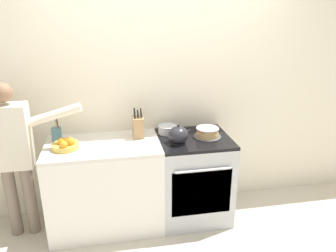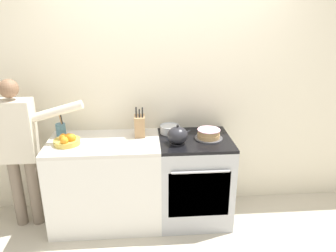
{
  "view_description": "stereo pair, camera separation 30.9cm",
  "coord_description": "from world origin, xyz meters",
  "views": [
    {
      "loc": [
        -0.54,
        -2.56,
        2.08
      ],
      "look_at": [
        -0.0,
        0.29,
        1.03
      ],
      "focal_mm": 35.0,
      "sensor_mm": 36.0,
      "label": 1
    },
    {
      "loc": [
        -0.23,
        -2.6,
        2.08
      ],
      "look_at": [
        -0.0,
        0.29,
        1.03
      ],
      "focal_mm": 35.0,
      "sensor_mm": 36.0,
      "label": 2
    }
  ],
  "objects": [
    {
      "name": "layer_cake",
      "position": [
        0.4,
        0.31,
        0.93
      ],
      "size": [
        0.27,
        0.27,
        0.1
      ],
      "color": "#4C4C51",
      "rests_on": "stove_range"
    },
    {
      "name": "knife_block",
      "position": [
        -0.27,
        0.45,
        0.99
      ],
      "size": [
        0.1,
        0.15,
        0.3
      ],
      "color": "tan",
      "rests_on": "counter_cabinet"
    },
    {
      "name": "stove_range",
      "position": [
        0.27,
        0.32,
        0.44
      ],
      "size": [
        0.7,
        0.68,
        0.88
      ],
      "color": "#B7BABF",
      "rests_on": "ground_plane"
    },
    {
      "name": "utensil_crock",
      "position": [
        -1.04,
        0.49,
        0.95
      ],
      "size": [
        0.09,
        0.09,
        0.32
      ],
      "color": "#477084",
      "rests_on": "counter_cabinet"
    },
    {
      "name": "wall_back",
      "position": [
        0.0,
        0.66,
        1.3
      ],
      "size": [
        8.0,
        0.04,
        2.6
      ],
      "color": "silver",
      "rests_on": "ground_plane"
    },
    {
      "name": "counter_cabinet",
      "position": [
        -0.62,
        0.32,
        0.44
      ],
      "size": [
        1.07,
        0.64,
        0.88
      ],
      "color": "white",
      "rests_on": "ground_plane"
    },
    {
      "name": "fruit_bowl",
      "position": [
        -0.94,
        0.27,
        0.92
      ],
      "size": [
        0.24,
        0.24,
        0.11
      ],
      "color": "gold",
      "rests_on": "counter_cabinet"
    },
    {
      "name": "mixing_bowl",
      "position": [
        0.03,
        0.49,
        0.92
      ],
      "size": [
        0.2,
        0.2,
        0.08
      ],
      "color": "#B7BABF",
      "rests_on": "stove_range"
    },
    {
      "name": "tea_kettle",
      "position": [
        0.09,
        0.22,
        0.96
      ],
      "size": [
        0.23,
        0.19,
        0.19
      ],
      "color": "#232328",
      "rests_on": "stove_range"
    },
    {
      "name": "person_baker",
      "position": [
        -1.4,
        0.33,
        0.88
      ],
      "size": [
        0.89,
        0.2,
        1.49
      ],
      "rotation": [
        0.0,
        0.0,
        0.08
      ],
      "color": "#7A6B5B",
      "rests_on": "ground_plane"
    },
    {
      "name": "ground_plane",
      "position": [
        0.0,
        0.0,
        0.0
      ],
      "size": [
        16.0,
        16.0,
        0.0
      ],
      "primitive_type": "plane",
      "color": "beige"
    }
  ]
}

